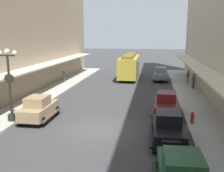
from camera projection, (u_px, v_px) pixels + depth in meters
name	position (u px, v px, depth m)	size (l,w,h in m)	color
ground_plane	(98.00, 130.00, 17.10)	(200.00, 200.00, 0.00)	#38383A
sidewalk_right	(215.00, 135.00, 15.92)	(3.00, 60.00, 0.15)	#A8A59E
parked_car_1	(39.00, 108.00, 18.91)	(2.19, 4.28, 1.84)	#997F5B
parked_car_2	(161.00, 74.00, 35.19)	(2.23, 4.29, 1.84)	slate
parked_car_3	(168.00, 128.00, 14.82)	(2.21, 4.28, 1.84)	black
parked_car_4	(166.00, 104.00, 19.93)	(2.28, 4.31, 1.84)	#591919
streetcar	(129.00, 65.00, 37.30)	(2.60, 9.62, 3.46)	gold
lamp_post_with_clock	(9.00, 82.00, 17.89)	(1.42, 0.44, 5.16)	black
fire_hydrant	(192.00, 117.00, 17.87)	(0.24, 0.24, 0.82)	#B21E19
pedestrian_0	(188.00, 77.00, 32.19)	(0.36, 0.28, 1.67)	slate
pedestrian_1	(64.00, 76.00, 33.12)	(0.36, 0.24, 1.64)	#4C4238
pedestrian_2	(194.00, 81.00, 29.33)	(0.36, 0.28, 1.67)	#2D2D33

